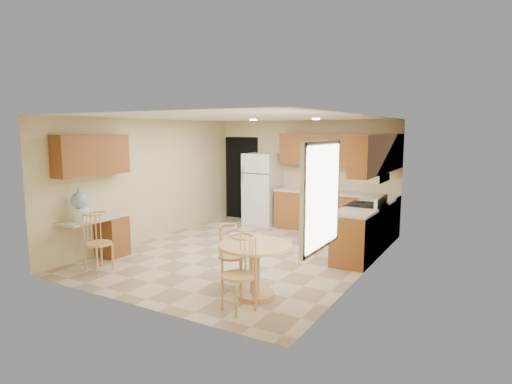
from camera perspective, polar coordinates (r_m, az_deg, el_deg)
The scene contains 30 objects.
floor at distance 8.05m, azimuth -1.63°, elevation -8.16°, with size 5.50×5.50×0.00m, color #C2AF8D.
ceiling at distance 7.73m, azimuth -1.70°, elevation 9.92°, with size 4.50×5.50×0.02m, color white.
wall_back at distance 10.22m, azimuth 6.46°, elevation 2.44°, with size 4.50×0.02×2.50m, color beige.
wall_front at distance 5.67m, azimuth -16.43°, elevation -2.49°, with size 4.50×0.02×2.50m, color beige.
wall_left at distance 9.17m, azimuth -13.73°, elevation 1.60°, with size 0.02×5.50×2.50m, color beige.
wall_right at distance 6.89m, azimuth 14.47°, elevation -0.55°, with size 0.02×5.50×2.50m, color beige.
doorway at distance 11.04m, azimuth -1.94°, elevation 1.87°, with size 0.90×0.02×2.10m, color black.
base_cab_back at distance 9.74m, azimuth 10.40°, elevation -2.77°, with size 2.75×0.60×0.87m, color #945625.
counter_back at distance 9.67m, azimuth 10.47°, elevation -0.12°, with size 2.75×0.63×0.04m, color beige.
base_cab_right_a at distance 8.88m, azimuth 15.65°, elevation -4.02°, with size 0.60×0.59×0.87m, color #945625.
counter_right_a at distance 8.80m, azimuth 15.77°, elevation -1.12°, with size 0.63×0.59×0.04m, color beige.
base_cab_right_b at distance 7.51m, azimuth 12.86°, elevation -6.13°, with size 0.60×0.80×0.87m, color #945625.
counter_right_b at distance 7.42m, azimuth 12.97°, elevation -2.72°, with size 0.63×0.80×0.04m, color beige.
upper_cab_back at distance 9.71m, azimuth 10.89°, elevation 5.59°, with size 2.75×0.33×0.70m, color #945625.
upper_cab_right at distance 8.04m, azimuth 15.82°, elevation 4.92°, with size 0.33×2.42×0.70m, color #945625.
upper_cab_left at distance 7.91m, azimuth -21.04°, elevation 4.63°, with size 0.33×1.40×0.70m, color #945625.
sink at distance 9.67m, azimuth 10.33°, elevation 0.02°, with size 0.78×0.44×0.01m, color silver.
range_hood at distance 8.07m, azimuth 15.07°, elevation 1.89°, with size 0.50×0.76×0.14m, color silver.
desk_pedestal at distance 8.24m, azimuth -18.61°, elevation -5.62°, with size 0.48×0.42×0.72m, color #945625.
desk_top at distance 7.92m, azimuth -20.80°, elevation -3.39°, with size 0.50×1.20×0.04m, color beige.
window at distance 5.12m, azimuth 8.74°, elevation -0.53°, with size 0.06×1.12×1.30m.
can_light_a at distance 9.01m, azimuth -0.38°, elevation 9.59°, with size 0.14×0.14×0.02m, color white.
can_light_b at distance 8.39m, azimuth 8.01°, elevation 9.61°, with size 0.14×0.14×0.02m, color white.
refrigerator at distance 10.37m, azimuth 0.83°, elevation 0.42°, with size 0.76×0.74×1.72m.
stove at distance 8.24m, azimuth 14.31°, elevation -4.66°, with size 0.65×0.76×1.09m.
dining_table at distance 5.91m, azimuth -0.15°, elevation -9.34°, with size 1.01×1.01×0.74m.
chair_table_a at distance 6.31m, azimuth -3.75°, elevation -7.74°, with size 0.39×0.49×0.88m.
chair_table_b at distance 5.38m, azimuth -2.88°, elevation -10.07°, with size 0.42×0.47×0.96m.
chair_desk at distance 7.38m, azimuth -20.84°, elevation -5.64°, with size 0.41×0.53×0.94m.
water_crock at distance 7.71m, azimuth -22.42°, elevation -1.68°, with size 0.28×0.28×0.57m.
Camera 1 is at (4.06, -6.57, 2.27)m, focal length 30.00 mm.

